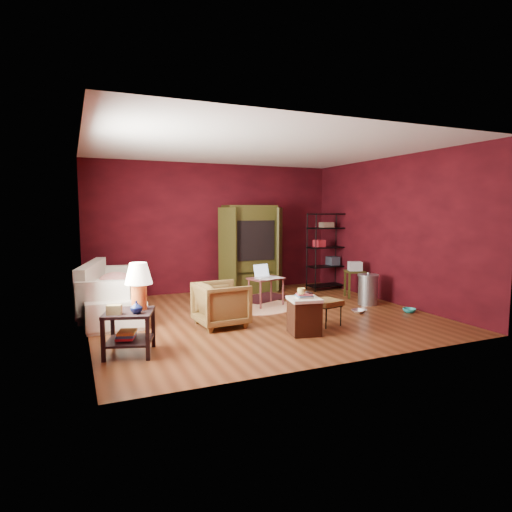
{
  "coord_description": "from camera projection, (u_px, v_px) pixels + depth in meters",
  "views": [
    {
      "loc": [
        -2.91,
        -6.51,
        1.77
      ],
      "look_at": [
        0.0,
        0.2,
        1.0
      ],
      "focal_mm": 30.0,
      "sensor_mm": 36.0,
      "label": 1
    }
  ],
  "objects": [
    {
      "name": "room",
      "position": [
        259.0,
        233.0,
        7.11
      ],
      "size": [
        5.54,
        5.04,
        2.84
      ],
      "color": "brown",
      "rests_on": "ground"
    },
    {
      "name": "sofa",
      "position": [
        109.0,
        291.0,
        7.16
      ],
      "size": [
        0.69,
        2.26,
        0.88
      ],
      "primitive_type": "imported",
      "rotation": [
        0.0,
        0.0,
        1.59
      ],
      "color": "silver",
      "rests_on": "ground"
    },
    {
      "name": "armchair",
      "position": [
        221.0,
        302.0,
        6.58
      ],
      "size": [
        0.73,
        0.77,
        0.75
      ],
      "primitive_type": "imported",
      "rotation": [
        0.0,
        0.0,
        1.64
      ],
      "color": "black",
      "rests_on": "ground"
    },
    {
      "name": "pet_bowl_steel",
      "position": [
        359.0,
        306.0,
        7.44
      ],
      "size": [
        0.25,
        0.13,
        0.24
      ],
      "primitive_type": "imported",
      "rotation": [
        0.0,
        0.0,
        0.3
      ],
      "color": "silver",
      "rests_on": "ground"
    },
    {
      "name": "pet_bowl_turquoise",
      "position": [
        409.0,
        306.0,
        7.48
      ],
      "size": [
        0.23,
        0.09,
        0.23
      ],
      "primitive_type": "imported",
      "rotation": [
        0.0,
        0.0,
        -0.07
      ],
      "color": "teal",
      "rests_on": "ground"
    },
    {
      "name": "vase",
      "position": [
        136.0,
        307.0,
        5.14
      ],
      "size": [
        0.17,
        0.17,
        0.15
      ],
      "primitive_type": "imported",
      "rotation": [
        0.0,
        0.0,
        -0.13
      ],
      "color": "#0C133C",
      "rests_on": "side_table"
    },
    {
      "name": "mug",
      "position": [
        301.0,
        290.0,
        6.06
      ],
      "size": [
        0.12,
        0.1,
        0.12
      ],
      "primitive_type": "imported",
      "rotation": [
        0.0,
        0.0,
        0.04
      ],
      "color": "#E5D870",
      "rests_on": "hamper"
    },
    {
      "name": "side_table",
      "position": [
        134.0,
        299.0,
        5.3
      ],
      "size": [
        0.71,
        0.71,
        1.13
      ],
      "rotation": [
        0.0,
        0.0,
        -0.3
      ],
      "color": "black",
      "rests_on": "ground"
    },
    {
      "name": "sofa_cushions",
      "position": [
        109.0,
        292.0,
        7.2
      ],
      "size": [
        1.22,
        2.12,
        0.83
      ],
      "rotation": [
        0.0,
        0.0,
        -0.23
      ],
      "color": "silver",
      "rests_on": "sofa"
    },
    {
      "name": "hamper",
      "position": [
        304.0,
        315.0,
        6.15
      ],
      "size": [
        0.51,
        0.51,
        0.61
      ],
      "rotation": [
        0.0,
        0.0,
        -0.19
      ],
      "color": "#3E1B0E",
      "rests_on": "ground"
    },
    {
      "name": "footstool",
      "position": [
        326.0,
        303.0,
        6.63
      ],
      "size": [
        0.46,
        0.46,
        0.4
      ],
      "rotation": [
        0.0,
        0.0,
        0.2
      ],
      "color": "black",
      "rests_on": "ground"
    },
    {
      "name": "rug_round",
      "position": [
        255.0,
        306.0,
        7.94
      ],
      "size": [
        1.51,
        1.51,
        0.01
      ],
      "rotation": [
        0.0,
        0.0,
        -0.07
      ],
      "color": "white",
      "rests_on": "ground"
    },
    {
      "name": "rug_oriental",
      "position": [
        263.0,
        298.0,
        8.69
      ],
      "size": [
        1.26,
        1.07,
        0.01
      ],
      "rotation": [
        0.0,
        0.0,
        0.4
      ],
      "color": "#461218",
      "rests_on": "ground"
    },
    {
      "name": "laptop_desk",
      "position": [
        266.0,
        281.0,
        7.99
      ],
      "size": [
        0.71,
        0.6,
        0.77
      ],
      "rotation": [
        0.0,
        0.0,
        0.25
      ],
      "color": "brown",
      "rests_on": "ground"
    },
    {
      "name": "tv_armoire",
      "position": [
        250.0,
        247.0,
        9.34
      ],
      "size": [
        1.5,
        0.79,
        1.9
      ],
      "rotation": [
        0.0,
        0.0,
        -0.02
      ],
      "color": "#393410",
      "rests_on": "ground"
    },
    {
      "name": "wire_shelving",
      "position": [
        327.0,
        248.0,
        9.63
      ],
      "size": [
        0.86,
        0.42,
        1.72
      ],
      "rotation": [
        0.0,
        0.0,
        0.06
      ],
      "color": "black",
      "rests_on": "ground"
    },
    {
      "name": "small_stand",
      "position": [
        355.0,
        271.0,
        8.77
      ],
      "size": [
        0.47,
        0.47,
        0.74
      ],
      "rotation": [
        0.0,
        0.0,
        -0.33
      ],
      "color": "#393410",
      "rests_on": "ground"
    },
    {
      "name": "trash_can",
      "position": [
        368.0,
        289.0,
        8.11
      ],
      "size": [
        0.4,
        0.4,
        0.62
      ],
      "rotation": [
        0.0,
        0.0,
        0.01
      ],
      "color": "#9B9EA2",
      "rests_on": "ground"
    }
  ]
}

